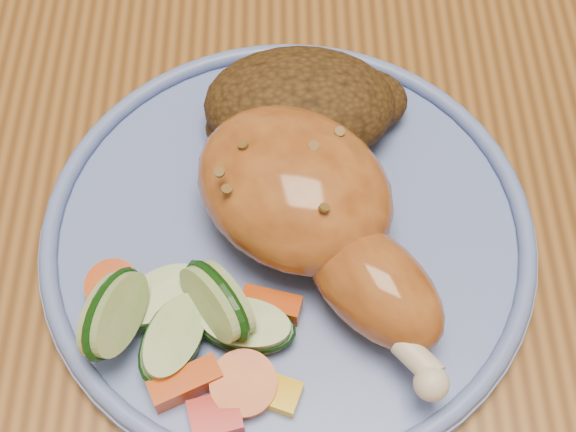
# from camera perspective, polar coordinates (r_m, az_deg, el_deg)

# --- Properties ---
(dining_table) EXTENTS (0.90, 1.40, 0.75)m
(dining_table) POSITION_cam_1_polar(r_m,az_deg,el_deg) (0.56, 3.88, -1.06)
(dining_table) COLOR brown
(dining_table) RESTS_ON ground
(plate) EXTENTS (0.28, 0.28, 0.01)m
(plate) POSITION_cam_1_polar(r_m,az_deg,el_deg) (0.45, 0.00, -1.39)
(plate) COLOR #5E74B9
(plate) RESTS_ON dining_table
(plate_rim) EXTENTS (0.28, 0.28, 0.01)m
(plate_rim) POSITION_cam_1_polar(r_m,az_deg,el_deg) (0.44, 0.00, -0.68)
(plate_rim) COLOR #5E74B9
(plate_rim) RESTS_ON plate
(chicken_leg) EXTENTS (0.16, 0.19, 0.06)m
(chicken_leg) POSITION_cam_1_polar(r_m,az_deg,el_deg) (0.42, 1.77, 0.40)
(chicken_leg) COLOR #AD5D24
(chicken_leg) RESTS_ON plate
(rice_pilaf) EXTENTS (0.12, 0.08, 0.05)m
(rice_pilaf) POSITION_cam_1_polar(r_m,az_deg,el_deg) (0.48, 1.12, 7.82)
(rice_pilaf) COLOR #402910
(rice_pilaf) RESTS_ON plate
(vegetable_pile) EXTENTS (0.12, 0.11, 0.05)m
(vegetable_pile) POSITION_cam_1_polar(r_m,az_deg,el_deg) (0.41, -7.23, -7.56)
(vegetable_pile) COLOR #A50A05
(vegetable_pile) RESTS_ON plate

